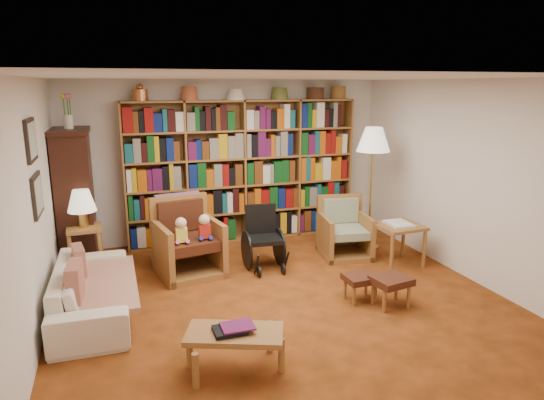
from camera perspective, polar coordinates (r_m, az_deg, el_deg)
name	(u,v)px	position (r m, az deg, el deg)	size (l,w,h in m)	color
floor	(280,298)	(5.76, 0.97, -11.49)	(5.00, 5.00, 0.00)	#934116
ceiling	(281,77)	(5.22, 1.08, 14.24)	(5.00, 5.00, 0.00)	silver
wall_back	(228,161)	(7.72, -5.16, 4.62)	(5.00, 5.00, 0.00)	white
wall_front	(412,277)	(3.21, 16.17, -8.67)	(5.00, 5.00, 0.00)	white
wall_left	(32,212)	(5.12, -26.40, -1.28)	(5.00, 5.00, 0.00)	white
wall_right	(467,180)	(6.60, 21.98, 2.19)	(5.00, 5.00, 0.00)	white
bookshelf	(243,167)	(7.61, -3.38, 3.92)	(3.60, 0.30, 2.42)	olive
curio_cabinet	(75,196)	(7.10, -22.13, 0.46)	(0.50, 0.95, 2.40)	black
framed_pictures	(34,168)	(5.34, -26.18, 3.42)	(0.03, 0.52, 0.97)	black
sofa	(92,289)	(5.65, -20.41, -9.83)	(0.74, 1.89, 0.55)	beige
sofa_throw	(97,287)	(5.64, -19.91, -9.57)	(0.82, 1.54, 0.04)	beige
cushion_left	(79,264)	(5.92, -21.71, -7.06)	(0.11, 0.36, 0.36)	maroon
cushion_right	(76,289)	(5.27, -22.09, -9.64)	(0.13, 0.41, 0.41)	maroon
side_table_lamp	(85,239)	(6.71, -21.13, -4.35)	(0.45, 0.45, 0.65)	olive
table_lamp	(82,202)	(6.59, -21.49, -0.21)	(0.36, 0.36, 0.49)	#B68E3A
armchair_leather	(187,241)	(6.52, -9.93, -4.82)	(0.93, 0.96, 1.01)	olive
armchair_sage	(342,233)	(7.14, 8.27, -3.84)	(0.78, 0.80, 0.84)	olive
wheelchair	(263,240)	(6.56, -1.03, -4.67)	(0.49, 0.68, 0.85)	black
floor_lamp	(373,144)	(7.22, 11.83, 6.41)	(0.49, 0.49, 1.83)	#B68E3A
side_table_papers	(399,230)	(6.87, 14.69, -3.48)	(0.61, 0.61, 0.59)	olive
footstool_a	(361,280)	(5.70, 10.38, -9.23)	(0.38, 0.32, 0.31)	#452012
footstool_b	(391,282)	(5.63, 13.85, -9.40)	(0.46, 0.41, 0.34)	#452012
coffee_table	(235,337)	(4.35, -4.41, -15.74)	(0.93, 0.69, 0.42)	olive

